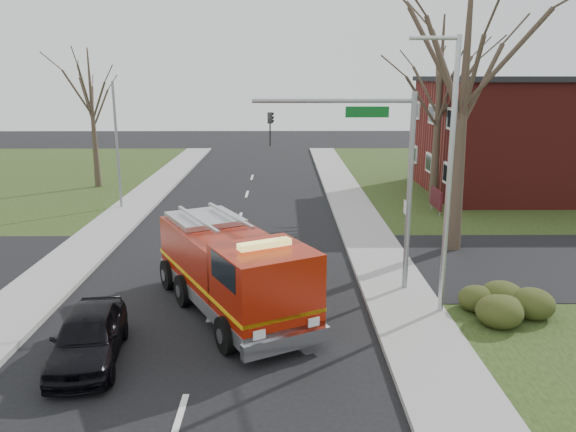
{
  "coord_description": "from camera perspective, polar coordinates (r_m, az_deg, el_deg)",
  "views": [
    {
      "loc": [
        2.29,
        -16.77,
        7.28
      ],
      "look_at": [
        2.48,
        4.31,
        2.0
      ],
      "focal_mm": 35.0,
      "sensor_mm": 36.0,
      "label": 1
    }
  ],
  "objects": [
    {
      "name": "ground",
      "position": [
        18.43,
        -7.71,
        -9.35
      ],
      "size": [
        120.0,
        120.0,
        0.0
      ],
      "primitive_type": "plane",
      "color": "black",
      "rests_on": "ground"
    },
    {
      "name": "brick_building",
      "position": [
        38.75,
        25.26,
        7.37
      ],
      "size": [
        15.4,
        10.4,
        7.25
      ],
      "color": "maroon",
      "rests_on": "ground"
    },
    {
      "name": "bare_tree_left",
      "position": [
        38.81,
        -19.33,
        10.75
      ],
      "size": [
        4.5,
        4.5,
        9.0
      ],
      "color": "#34291F",
      "rests_on": "ground"
    },
    {
      "name": "bare_tree_near",
      "position": [
        23.89,
        17.58,
        13.75
      ],
      "size": [
        6.0,
        6.0,
        12.0
      ],
      "color": "#34291F",
      "rests_on": "ground"
    },
    {
      "name": "utility_pole_far",
      "position": [
        32.31,
        -16.97,
        6.74
      ],
      "size": [
        0.14,
        0.14,
        7.0
      ],
      "primitive_type": "cylinder",
      "color": "gray",
      "rests_on": "ground"
    },
    {
      "name": "bare_tree_far",
      "position": [
        32.95,
        15.17,
        12.21
      ],
      "size": [
        5.25,
        5.25,
        10.5
      ],
      "color": "#34291F",
      "rests_on": "ground"
    },
    {
      "name": "health_center_sign",
      "position": [
        31.07,
        14.83,
        1.7
      ],
      "size": [
        0.12,
        2.0,
        1.4
      ],
      "color": "#481119",
      "rests_on": "ground"
    },
    {
      "name": "sidewalk_right",
      "position": [
        18.67,
        11.77,
        -8.96
      ],
      "size": [
        2.4,
        80.0,
        0.15
      ],
      "primitive_type": "cube",
      "color": "gray",
      "rests_on": "ground"
    },
    {
      "name": "fire_engine",
      "position": [
        17.65,
        -5.62,
        -5.7
      ],
      "size": [
        5.59,
        7.64,
        2.95
      ],
      "rotation": [
        0.0,
        0.0,
        0.48
      ],
      "color": "#941606",
      "rests_on": "ground"
    },
    {
      "name": "streetlight_pole",
      "position": [
        17.2,
        15.93,
        4.39
      ],
      "size": [
        1.48,
        0.16,
        8.4
      ],
      "color": "#B7BABF",
      "rests_on": "ground"
    },
    {
      "name": "parked_car_maroon",
      "position": [
        15.82,
        -19.63,
        -11.4
      ],
      "size": [
        2.19,
        4.29,
        1.4
      ],
      "primitive_type": "imported",
      "rotation": [
        0.0,
        0.0,
        0.14
      ],
      "color": "black",
      "rests_on": "ground"
    },
    {
      "name": "traffic_signal_mast",
      "position": [
        18.68,
        8.54,
        5.99
      ],
      "size": [
        5.29,
        0.18,
        6.8
      ],
      "color": "gray",
      "rests_on": "ground"
    },
    {
      "name": "sidewalk_left",
      "position": [
        20.13,
        -25.71,
        -8.38
      ],
      "size": [
        2.4,
        80.0,
        0.15
      ],
      "primitive_type": "cube",
      "color": "gray",
      "rests_on": "ground"
    },
    {
      "name": "hedge_corner",
      "position": [
        18.4,
        21.15,
        -8.29
      ],
      "size": [
        2.8,
        2.0,
        0.9
      ],
      "primitive_type": "ellipsoid",
      "color": "#293513",
      "rests_on": "lawn_right"
    }
  ]
}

